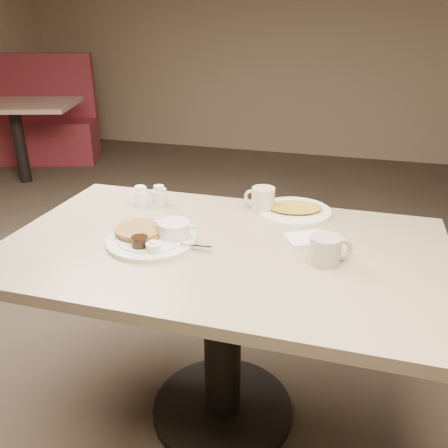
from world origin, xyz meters
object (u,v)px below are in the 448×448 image
(creamer_left, at_px, (140,196))
(creamer_right, at_px, (159,196))
(coffee_mug_near, at_px, (326,249))
(booth_back_left, at_px, (42,125))
(main_plate, at_px, (154,236))
(hash_plate, at_px, (295,210))
(diner_table, at_px, (222,288))
(coffee_mug_far, at_px, (262,200))

(creamer_left, relative_size, creamer_right, 0.92)
(coffee_mug_near, height_order, booth_back_left, booth_back_left)
(booth_back_left, bearing_deg, creamer_left, -47.30)
(coffee_mug_near, xyz_separation_m, creamer_left, (-0.78, 0.30, -0.01))
(creamer_right, distance_m, booth_back_left, 3.61)
(booth_back_left, bearing_deg, main_plate, -48.22)
(hash_plate, bearing_deg, creamer_right, -174.19)
(diner_table, bearing_deg, main_plate, -170.73)
(coffee_mug_near, relative_size, booth_back_left, 0.10)
(coffee_mug_near, distance_m, creamer_right, 0.78)
(diner_table, xyz_separation_m, hash_plate, (0.20, 0.35, 0.18))
(creamer_right, bearing_deg, coffee_mug_far, 4.89)
(coffee_mug_far, relative_size, booth_back_left, 0.09)
(creamer_left, height_order, hash_plate, creamer_left)
(diner_table, bearing_deg, coffee_mug_near, -4.77)
(hash_plate, relative_size, booth_back_left, 0.22)
(creamer_left, xyz_separation_m, creamer_right, (0.07, 0.03, -0.00))
(coffee_mug_far, bearing_deg, main_plate, -129.09)
(diner_table, bearing_deg, booth_back_left, 134.60)
(main_plate, height_order, coffee_mug_near, coffee_mug_near)
(main_plate, xyz_separation_m, coffee_mug_far, (0.30, 0.37, 0.03))
(diner_table, distance_m, main_plate, 0.31)
(coffee_mug_near, distance_m, booth_back_left, 4.34)
(main_plate, distance_m, hash_plate, 0.58)
(main_plate, relative_size, coffee_mug_near, 2.51)
(coffee_mug_far, distance_m, hash_plate, 0.13)
(coffee_mug_far, xyz_separation_m, creamer_left, (-0.50, -0.07, -0.01))
(diner_table, height_order, coffee_mug_near, coffee_mug_near)
(diner_table, relative_size, creamer_right, 17.20)
(creamer_right, bearing_deg, booth_back_left, 133.85)
(coffee_mug_far, relative_size, creamer_right, 1.59)
(booth_back_left, bearing_deg, coffee_mug_far, -41.22)
(creamer_right, distance_m, hash_plate, 0.56)
(diner_table, distance_m, hash_plate, 0.44)
(creamer_right, bearing_deg, creamer_left, -158.15)
(coffee_mug_near, xyz_separation_m, creamer_right, (-0.71, 0.33, -0.01))
(coffee_mug_near, bearing_deg, booth_back_left, 137.61)
(coffee_mug_near, relative_size, creamer_right, 1.74)
(creamer_left, xyz_separation_m, hash_plate, (0.63, 0.08, -0.02))
(hash_plate, height_order, booth_back_left, booth_back_left)
(creamer_left, height_order, booth_back_left, booth_back_left)
(coffee_mug_near, height_order, creamer_right, coffee_mug_near)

